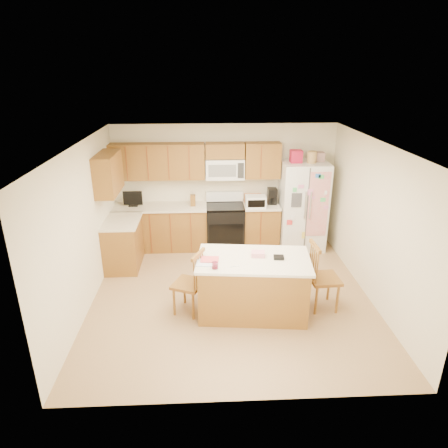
{
  "coord_description": "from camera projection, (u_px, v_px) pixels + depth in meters",
  "views": [
    {
      "loc": [
        -0.4,
        -5.71,
        3.54
      ],
      "look_at": [
        -0.1,
        0.35,
        1.14
      ],
      "focal_mm": 32.0,
      "sensor_mm": 36.0,
      "label": 1
    }
  ],
  "objects": [
    {
      "name": "cabinetry",
      "position": [
        176.0,
        209.0,
        7.91
      ],
      "size": [
        3.36,
        1.56,
        2.15
      ],
      "color": "olive",
      "rests_on": "ground"
    },
    {
      "name": "refrigerator",
      "position": [
        302.0,
        205.0,
        8.1
      ],
      "size": [
        0.9,
        0.79,
        2.04
      ],
      "color": "white",
      "rests_on": "ground"
    },
    {
      "name": "stove",
      "position": [
        225.0,
        226.0,
        8.25
      ],
      "size": [
        0.76,
        0.65,
        1.13
      ],
      "color": "black",
      "rests_on": "ground"
    },
    {
      "name": "island",
      "position": [
        253.0,
        285.0,
        6.03
      ],
      "size": [
        1.75,
        1.13,
        1.0
      ],
      "color": "olive",
      "rests_on": "ground"
    },
    {
      "name": "room_shell",
      "position": [
        232.0,
        214.0,
        6.09
      ],
      "size": [
        4.6,
        4.6,
        2.52
      ],
      "color": "beige",
      "rests_on": "ground"
    },
    {
      "name": "windsor_chair_right",
      "position": [
        322.0,
        278.0,
        6.12
      ],
      "size": [
        0.47,
        0.5,
        1.09
      ],
      "color": "olive",
      "rests_on": "ground"
    },
    {
      "name": "ground",
      "position": [
        231.0,
        295.0,
        6.62
      ],
      "size": [
        4.5,
        4.5,
        0.0
      ],
      "primitive_type": "plane",
      "color": "olive",
      "rests_on": "ground"
    },
    {
      "name": "windsor_chair_back",
      "position": [
        250.0,
        269.0,
        6.58
      ],
      "size": [
        0.41,
        0.39,
        0.91
      ],
      "color": "olive",
      "rests_on": "ground"
    },
    {
      "name": "windsor_chair_left",
      "position": [
        190.0,
        284.0,
        6.02
      ],
      "size": [
        0.56,
        0.57,
        1.02
      ],
      "color": "olive",
      "rests_on": "ground"
    }
  ]
}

